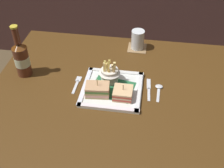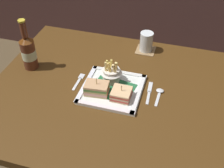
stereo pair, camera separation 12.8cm
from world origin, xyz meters
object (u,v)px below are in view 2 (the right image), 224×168
at_px(dining_table, 112,108).
at_px(sandwich_half_right, 121,94).
at_px(square_plate, 112,89).
at_px(spoon, 159,93).
at_px(knife, 149,92).
at_px(fries_cup, 111,73).
at_px(fork, 79,81).
at_px(water_glass, 146,43).
at_px(beer_bottle, 28,51).
at_px(sandwich_half_left, 97,88).

relative_size(dining_table, sandwich_half_right, 13.44).
height_order(square_plate, spoon, square_plate).
xyz_separation_m(square_plate, knife, (0.17, 0.03, -0.00)).
height_order(square_plate, sandwich_half_right, sandwich_half_right).
distance_m(fries_cup, fork, 0.16).
bearing_deg(fork, fries_cup, 12.94).
bearing_deg(sandwich_half_right, water_glass, 85.85).
height_order(beer_bottle, fork, beer_bottle).
bearing_deg(fork, square_plate, -6.18).
distance_m(dining_table, fork, 0.21).
xyz_separation_m(fries_cup, beer_bottle, (-0.42, 0.00, 0.04)).
distance_m(square_plate, fries_cup, 0.08).
relative_size(beer_bottle, fork, 2.05).
height_order(dining_table, square_plate, square_plate).
bearing_deg(fork, spoon, 2.81).
bearing_deg(fork, dining_table, -7.77).
bearing_deg(spoon, sandwich_half_left, -162.86).
distance_m(dining_table, spoon, 0.24).
bearing_deg(water_glass, knife, -76.18).
height_order(fork, knife, same).
relative_size(sandwich_half_left, fork, 0.86).
bearing_deg(fries_cup, knife, -5.97).
bearing_deg(spoon, fries_cup, 176.05).
distance_m(sandwich_half_right, knife, 0.14).
bearing_deg(fries_cup, sandwich_half_right, -53.02).
relative_size(water_glass, spoon, 0.88).
bearing_deg(sandwich_half_right, beer_bottle, 168.15).
bearing_deg(dining_table, knife, 13.35).
relative_size(sandwich_half_right, water_glass, 0.80).
distance_m(square_plate, spoon, 0.22).
relative_size(sandwich_half_right, knife, 0.54).
distance_m(beer_bottle, spoon, 0.66).
bearing_deg(square_plate, beer_bottle, 172.49).
distance_m(sandwich_half_left, beer_bottle, 0.40).
xyz_separation_m(beer_bottle, water_glass, (0.52, 0.31, -0.05)).
height_order(dining_table, sandwich_half_right, sandwich_half_right).
xyz_separation_m(fork, spoon, (0.38, 0.02, 0.00)).
xyz_separation_m(dining_table, sandwich_half_left, (-0.06, -0.04, 0.15)).
bearing_deg(dining_table, water_glass, 77.33).
relative_size(square_plate, sandwich_half_right, 3.20).
distance_m(dining_table, sandwich_half_right, 0.16).
xyz_separation_m(square_plate, sandwich_half_left, (-0.06, -0.05, 0.03)).
relative_size(fries_cup, spoon, 0.97).
bearing_deg(square_plate, knife, 11.39).
bearing_deg(water_glass, sandwich_half_right, -94.15).
bearing_deg(square_plate, fork, 173.82).
bearing_deg(sandwich_half_left, spoon, 17.14).
distance_m(water_glass, fork, 0.43).
height_order(sandwich_half_left, fork, sandwich_half_left).
relative_size(fries_cup, fork, 0.90).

